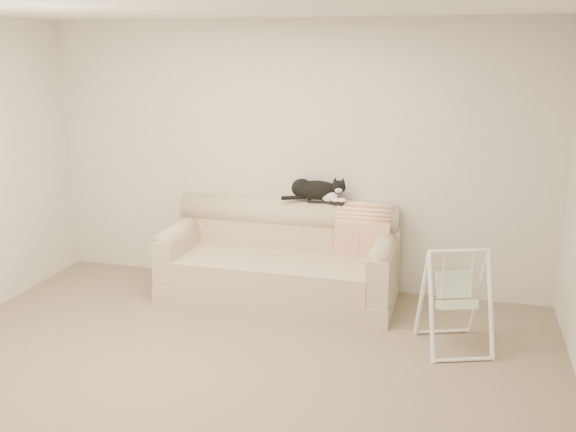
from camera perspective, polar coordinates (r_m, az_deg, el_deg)
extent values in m
plane|color=#726353|center=(4.88, -5.73, -13.88)|extent=(5.00, 5.00, 0.00)
cube|color=beige|center=(6.27, 0.51, 5.30)|extent=(5.00, 0.04, 2.60)
cube|color=beige|center=(2.74, -21.71, -8.62)|extent=(5.00, 0.04, 2.60)
cube|color=white|center=(4.29, -6.67, 18.07)|extent=(5.00, 4.00, 0.02)
cube|color=#BDAF8E|center=(6.17, -0.88, -6.55)|extent=(2.20, 0.90, 0.18)
cube|color=#BDAF8E|center=(5.99, -1.19, -5.06)|extent=(1.80, 0.68, 0.24)
cube|color=#BDAF8E|center=(6.36, -0.04, -2.62)|extent=(2.20, 0.22, 0.50)
cylinder|color=#BDAF8E|center=(6.27, -0.04, 0.23)|extent=(2.16, 0.28, 0.28)
cube|color=#BDAF8E|center=(6.40, -9.45, -3.11)|extent=(0.20, 0.88, 0.42)
cylinder|color=#BDAF8E|center=(6.34, -9.53, -1.30)|extent=(0.18, 0.84, 0.18)
cube|color=#BDAF8E|center=(5.88, 8.44, -4.70)|extent=(0.20, 0.88, 0.42)
cylinder|color=#BDAF8E|center=(5.81, 8.52, -2.75)|extent=(0.18, 0.84, 0.18)
cube|color=black|center=(6.13, 2.57, 1.33)|extent=(0.18, 0.06, 0.02)
cube|color=gray|center=(6.13, 2.58, 1.46)|extent=(0.10, 0.04, 0.01)
cube|color=black|center=(6.08, 4.20, 1.16)|extent=(0.18, 0.11, 0.02)
ellipsoid|color=black|center=(6.14, 2.61, 2.32)|extent=(0.45, 0.23, 0.18)
ellipsoid|color=black|center=(6.17, 1.24, 2.50)|extent=(0.22, 0.20, 0.18)
ellipsoid|color=white|center=(6.10, 3.67, 1.86)|extent=(0.18, 0.12, 0.13)
ellipsoid|color=black|center=(6.06, 4.53, 2.59)|extent=(0.14, 0.15, 0.13)
ellipsoid|color=white|center=(6.01, 4.51, 2.30)|extent=(0.08, 0.06, 0.05)
sphere|color=#BF7272|center=(5.99, 4.48, 2.25)|extent=(0.02, 0.02, 0.02)
cone|color=black|center=(6.06, 4.21, 3.21)|extent=(0.07, 0.08, 0.06)
cone|color=black|center=(6.06, 4.90, 3.18)|extent=(0.06, 0.07, 0.06)
sphere|color=#A79430|center=(6.01, 4.25, 2.59)|extent=(0.02, 0.02, 0.02)
sphere|color=#A79430|center=(6.01, 4.70, 2.56)|extent=(0.02, 0.02, 0.02)
ellipsoid|color=white|center=(6.06, 4.27, 1.46)|extent=(0.08, 0.11, 0.04)
ellipsoid|color=white|center=(6.05, 4.82, 1.43)|extent=(0.08, 0.11, 0.04)
cylinder|color=black|center=(6.13, 0.51, 1.64)|extent=(0.23, 0.13, 0.04)
cylinder|color=#DB7049|center=(6.12, 6.88, -0.25)|extent=(0.51, 0.33, 0.33)
cube|color=#DB7049|center=(6.01, 6.58, -2.50)|extent=(0.51, 0.09, 0.42)
cylinder|color=white|center=(5.09, 12.64, -7.92)|extent=(0.13, 0.28, 0.82)
cylinder|color=white|center=(5.31, 11.83, -6.88)|extent=(0.13, 0.28, 0.82)
cylinder|color=white|center=(5.24, 17.56, -7.56)|extent=(0.13, 0.28, 0.82)
cylinder|color=white|center=(5.46, 16.57, -6.58)|extent=(0.13, 0.28, 0.82)
cylinder|color=white|center=(5.13, 14.97, -3.03)|extent=(0.45, 0.20, 0.04)
cylinder|color=white|center=(5.21, 15.32, -12.20)|extent=(0.45, 0.19, 0.03)
cylinder|color=white|center=(5.64, 13.57, -9.93)|extent=(0.45, 0.19, 0.03)
cube|color=white|center=(5.25, 14.76, -7.61)|extent=(0.34, 0.32, 0.15)
cube|color=white|center=(5.30, 14.46, -5.92)|extent=(0.30, 0.21, 0.22)
cylinder|color=white|center=(5.16, 13.60, -5.13)|extent=(0.01, 0.01, 0.39)
cylinder|color=white|center=(5.23, 16.04, -5.00)|extent=(0.01, 0.01, 0.39)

